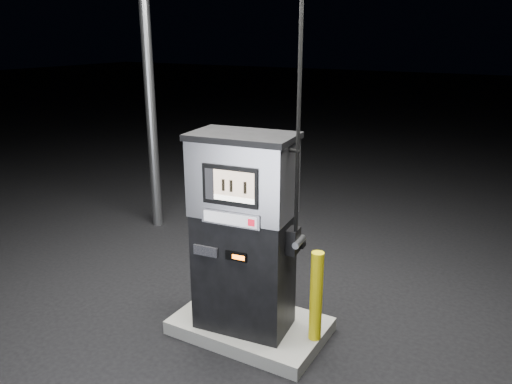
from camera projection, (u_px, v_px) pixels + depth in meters
The scene contains 5 objects.
ground at pixel (250, 332), 5.45m from camera, with size 80.00×80.00×0.00m, color black.
pump_island at pixel (250, 326), 5.43m from camera, with size 1.60×1.00×0.15m, color slate.
fuel_dispenser at pixel (244, 232), 5.00m from camera, with size 1.17×0.72×4.28m.
bollard_left at pixel (201, 261), 5.73m from camera, with size 0.12×0.12×0.93m, color #CEBB0B.
bollard_right at pixel (316, 296), 4.94m from camera, with size 0.13×0.13×0.95m, color #CEBB0B.
Camera 1 is at (2.40, -4.08, 3.11)m, focal length 35.00 mm.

